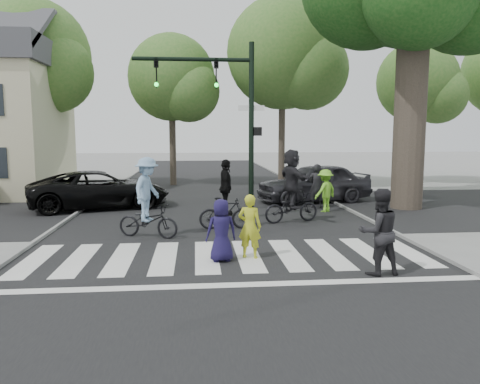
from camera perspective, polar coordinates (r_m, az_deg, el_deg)
The scene contains 21 objects.
ground at distance 10.43m, azimuth -1.18°, elevation -9.23°, with size 120.00×120.00×0.00m, color gray.
road_stem at distance 15.28m, azimuth -2.59°, elevation -3.90°, with size 10.00×70.00×0.01m, color black.
road_cross at distance 18.23m, azimuth -3.07°, elevation -2.08°, with size 70.00×10.00×0.01m, color black.
curb_left at distance 15.85m, azimuth -21.19°, elevation -3.82°, with size 0.10×70.00×0.10m, color gray.
curb_right at distance 16.31m, azimuth 15.45°, elevation -3.28°, with size 0.10×70.00×0.10m, color gray.
crosswalk at distance 11.06m, azimuth -1.44°, elevation -8.22°, with size 10.00×3.85×0.01m.
traffic_signal at distance 16.23m, azimuth -1.62°, elevation 10.58°, with size 4.45×0.29×6.00m.
bg_tree_1 at distance 26.92m, azimuth -23.42°, elevation 14.56°, with size 6.09×5.80×9.80m.
bg_tree_2 at distance 26.76m, azimuth -7.83°, elevation 13.24°, with size 5.04×4.80×8.40m.
bg_tree_3 at distance 26.05m, azimuth 6.00°, elevation 16.01°, with size 6.30×6.00×10.20m.
bg_tree_4 at distance 29.27m, azimuth 21.36°, elevation 12.01°, with size 4.83×4.60×8.15m.
pedestrian_woman at distance 11.04m, azimuth 1.19°, elevation -4.21°, with size 0.56×0.37×1.53m, color gold.
pedestrian_child at distance 10.77m, azimuth -2.29°, elevation -4.69°, with size 0.71×0.46×1.46m, color #1A143F.
pedestrian_adult at distance 10.15m, azimuth 16.58°, elevation -4.68°, with size 0.88×0.69×1.82m, color black.
cyclist_left at distance 13.41m, azimuth -11.19°, elevation -1.33°, with size 1.90×1.33×2.28m.
cyclist_mid at distance 14.33m, azimuth -1.74°, elevation -1.07°, with size 1.66×1.01×2.15m.
cyclist_right at distance 15.48m, azimuth 6.31°, elevation 0.25°, with size 2.02×1.87×2.43m.
car_suv at distance 19.14m, azimuth -16.72°, elevation 0.30°, with size 2.47×5.36×1.49m, color black.
car_grey at distance 20.23m, azimuth 8.99°, elevation 1.13°, with size 1.97×4.88×1.66m, color #2F2E34.
bystander_hivis at distance 17.78m, azimuth 10.34°, elevation 0.16°, with size 1.03×0.59×1.60m, color #7AD12D.
bystander_dark at distance 18.66m, azimuth 9.29°, elevation 0.73°, with size 0.64×0.42×1.74m, color black.
Camera 1 is at (-0.74, -9.97, 2.95)m, focal length 35.00 mm.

